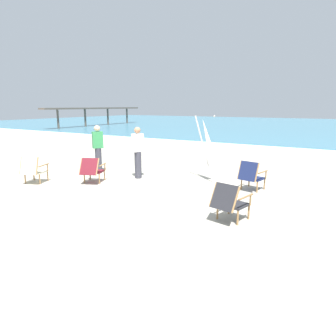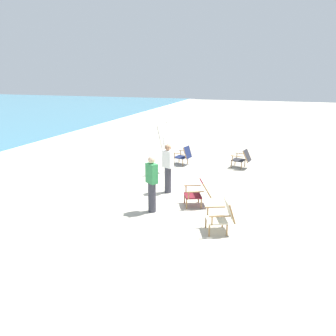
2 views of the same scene
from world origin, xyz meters
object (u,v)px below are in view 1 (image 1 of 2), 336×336
object	(u,v)px
beach_chair_back_right	(251,175)
umbrella_furled_white	(207,138)
beach_chair_front_right	(33,169)
beach_chair_mid_center	(92,169)
person_near_chairs	(98,149)
beach_chair_front_left	(229,201)
person_by_waterline	(138,152)

from	to	relation	value
beach_chair_back_right	umbrella_furled_white	world-z (taller)	umbrella_furled_white
beach_chair_front_right	beach_chair_back_right	xyz separation A→B (m)	(5.75, 2.56, -0.00)
beach_chair_mid_center	beach_chair_front_right	xyz separation A→B (m)	(-1.46, -0.94, 0.01)
umbrella_furled_white	person_near_chairs	distance (m)	3.77
person_near_chairs	umbrella_furled_white	bearing A→B (deg)	13.62
beach_chair_back_right	umbrella_furled_white	bearing A→B (deg)	164.72
umbrella_furled_white	beach_chair_front_left	bearing A→B (deg)	-58.49
person_by_waterline	beach_chair_front_right	bearing A→B (deg)	-136.45
beach_chair_front_right	person_near_chairs	world-z (taller)	person_near_chairs
beach_chair_front_right	beach_chair_back_right	bearing A→B (deg)	24.03
beach_chair_back_right	person_by_waterline	size ratio (longest dim) A/B	0.50
beach_chair_mid_center	person_by_waterline	bearing A→B (deg)	56.61
beach_chair_mid_center	person_near_chairs	distance (m)	1.49
person_near_chairs	beach_chair_front_left	bearing A→B (deg)	-20.08
beach_chair_back_right	umbrella_furled_white	distance (m)	1.78
beach_chair_front_left	person_near_chairs	bearing A→B (deg)	159.92
beach_chair_front_left	beach_chair_mid_center	xyz separation A→B (m)	(-4.55, 0.82, -0.00)
umbrella_furled_white	beach_chair_front_right	bearing A→B (deg)	-145.12
beach_chair_front_right	person_by_waterline	size ratio (longest dim) A/B	0.51
person_by_waterline	beach_chair_front_left	bearing A→B (deg)	-28.46
beach_chair_front_right	umbrella_furled_white	world-z (taller)	umbrella_furled_white
person_near_chairs	person_by_waterline	distance (m)	1.64
beach_chair_mid_center	beach_chair_front_right	bearing A→B (deg)	-147.38
umbrella_furled_white	person_near_chairs	xyz separation A→B (m)	(-3.64, -0.88, -0.47)
beach_chair_front_right	person_near_chairs	size ratio (longest dim) A/B	0.51
beach_chair_front_right	person_near_chairs	xyz separation A→B (m)	(0.62, 2.09, 0.41)
beach_chair_mid_center	beach_chair_back_right	bearing A→B (deg)	20.79
beach_chair_front_left	beach_chair_front_right	xyz separation A→B (m)	(-6.01, -0.12, 0.01)
beach_chair_front_left	person_near_chairs	xyz separation A→B (m)	(-5.39, 1.97, 0.41)
beach_chair_front_right	umbrella_furled_white	xyz separation A→B (m)	(4.26, 2.97, 0.88)
beach_chair_front_right	person_by_waterline	world-z (taller)	person_by_waterline
beach_chair_front_right	umbrella_furled_white	distance (m)	5.27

